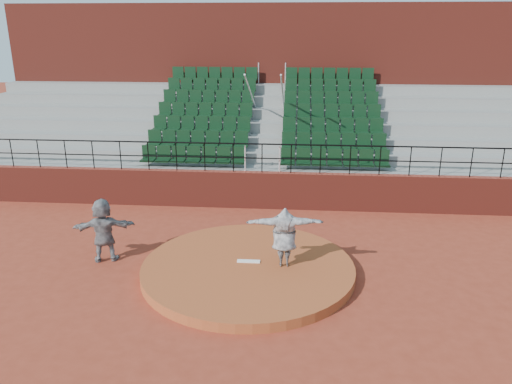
{
  "coord_description": "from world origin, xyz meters",
  "views": [
    {
      "loc": [
        1.17,
        -11.6,
        6.08
      ],
      "look_at": [
        0.0,
        2.5,
        1.4
      ],
      "focal_mm": 35.0,
      "sensor_mm": 36.0,
      "label": 1
    }
  ],
  "objects": [
    {
      "name": "wall_railing",
      "position": [
        0.0,
        5.0,
        2.03
      ],
      "size": [
        24.04,
        0.05,
        1.03
      ],
      "color": "black",
      "rests_on": "boundary_wall"
    },
    {
      "name": "pitcher",
      "position": [
        0.92,
        0.04,
        1.04
      ],
      "size": [
        1.97,
        0.69,
        1.58
      ],
      "primitive_type": "imported",
      "rotation": [
        0.0,
        0.0,
        3.23
      ],
      "color": "black",
      "rests_on": "pitchers_mound"
    },
    {
      "name": "pitching_rubber",
      "position": [
        0.0,
        0.15,
        0.27
      ],
      "size": [
        0.6,
        0.15,
        0.03
      ],
      "primitive_type": "cube",
      "color": "white",
      "rests_on": "pitchers_mound"
    },
    {
      "name": "pitchers_mound",
      "position": [
        0.0,
        0.0,
        0.12
      ],
      "size": [
        5.5,
        5.5,
        0.25
      ],
      "primitive_type": "cylinder",
      "color": "#9F4823",
      "rests_on": "ground"
    },
    {
      "name": "boundary_wall",
      "position": [
        0.0,
        5.0,
        0.65
      ],
      "size": [
        24.0,
        0.3,
        1.3
      ],
      "primitive_type": "cube",
      "color": "maroon",
      "rests_on": "ground"
    },
    {
      "name": "ground",
      "position": [
        0.0,
        0.0,
        0.0
      ],
      "size": [
        90.0,
        90.0,
        0.0
      ],
      "primitive_type": "plane",
      "color": "maroon",
      "rests_on": "ground"
    },
    {
      "name": "seating_deck",
      "position": [
        0.0,
        8.64,
        1.45
      ],
      "size": [
        24.0,
        5.97,
        4.63
      ],
      "color": "gray",
      "rests_on": "ground"
    },
    {
      "name": "fielder",
      "position": [
        -3.96,
        0.45,
        0.89
      ],
      "size": [
        1.72,
        0.93,
        1.77
      ],
      "primitive_type": "imported",
      "rotation": [
        0.0,
        0.0,
        3.4
      ],
      "color": "black",
      "rests_on": "ground"
    },
    {
      "name": "press_box_facade",
      "position": [
        0.0,
        12.6,
        3.55
      ],
      "size": [
        24.0,
        3.0,
        7.1
      ],
      "primitive_type": "cube",
      "color": "maroon",
      "rests_on": "ground"
    }
  ]
}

